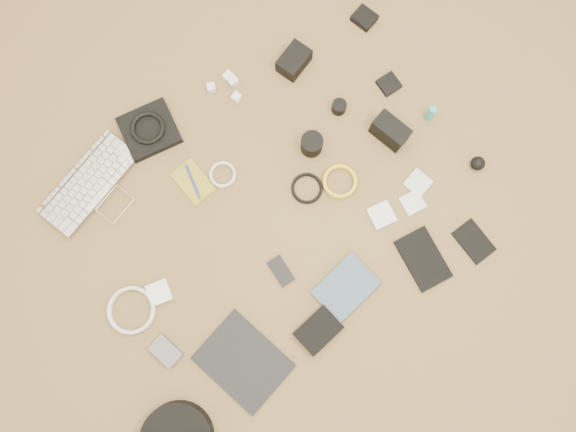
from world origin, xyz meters
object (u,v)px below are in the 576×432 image
paperback (361,304)px  phone (281,271)px  dslr_camera (294,61)px  tablet (243,362)px  laptop (101,193)px

paperback → phone: bearing=24.2°
dslr_camera → phone: bearing=-147.1°
tablet → paperback: 0.43m
dslr_camera → tablet: size_ratio=0.42×
laptop → dslr_camera: (0.81, 0.05, 0.02)m
laptop → paperback: size_ratio=1.91×
dslr_camera → laptop: bearing=162.0°
laptop → dslr_camera: size_ratio=3.19×
phone → paperback: paperback is taller
tablet → phone: size_ratio=2.77×
tablet → phone: (0.26, 0.19, -0.00)m
dslr_camera → paperback: size_ratio=0.60×
laptop → phone: bearing=-75.1°
laptop → paperback: 0.96m
phone → paperback: size_ratio=0.51×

